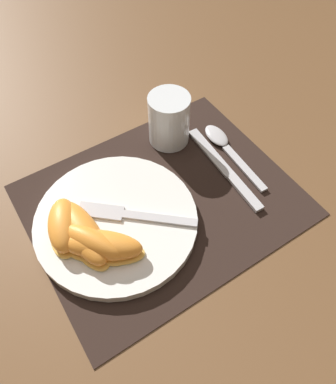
{
  "coord_description": "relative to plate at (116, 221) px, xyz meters",
  "views": [
    {
      "loc": [
        -0.19,
        -0.31,
        0.53
      ],
      "look_at": [
        0.01,
        -0.0,
        0.02
      ],
      "focal_mm": 35.0,
      "sensor_mm": 36.0,
      "label": 1
    }
  ],
  "objects": [
    {
      "name": "citrus_wedge_1",
      "position": [
        -0.06,
        -0.01,
        0.02
      ],
      "size": [
        0.06,
        0.14,
        0.04
      ],
      "color": "#F7C656",
      "rests_on": "plate"
    },
    {
      "name": "citrus_wedge_3",
      "position": [
        -0.04,
        -0.04,
        0.02
      ],
      "size": [
        0.13,
        0.12,
        0.04
      ],
      "color": "#F7C656",
      "rests_on": "plate"
    },
    {
      "name": "ground_plane",
      "position": [
        0.09,
        -0.0,
        -0.01
      ],
      "size": [
        3.0,
        3.0,
        0.0
      ],
      "primitive_type": "plane",
      "color": "brown"
    },
    {
      "name": "plate",
      "position": [
        0.0,
        0.0,
        0.0
      ],
      "size": [
        0.26,
        0.26,
        0.02
      ],
      "color": "white",
      "rests_on": "placemat"
    },
    {
      "name": "knife",
      "position": [
        0.22,
        -0.01,
        -0.01
      ],
      "size": [
        0.03,
        0.21,
        0.01
      ],
      "color": "#BCBCC1",
      "rests_on": "placemat"
    },
    {
      "name": "citrus_wedge_2",
      "position": [
        -0.05,
        -0.03,
        0.03
      ],
      "size": [
        0.09,
        0.12,
        0.04
      ],
      "color": "#F7C656",
      "rests_on": "plate"
    },
    {
      "name": "spoon",
      "position": [
        0.25,
        0.04,
        -0.0
      ],
      "size": [
        0.04,
        0.18,
        0.01
      ],
      "color": "#BCBCC1",
      "rests_on": "placemat"
    },
    {
      "name": "fork",
      "position": [
        0.02,
        -0.01,
        0.01
      ],
      "size": [
        0.16,
        0.14,
        0.0
      ],
      "color": "#BCBCC1",
      "rests_on": "plate"
    },
    {
      "name": "citrus_wedge_0",
      "position": [
        -0.08,
        0.02,
        0.03
      ],
      "size": [
        0.08,
        0.11,
        0.04
      ],
      "color": "#F7C656",
      "rests_on": "plate"
    },
    {
      "name": "juice_glass",
      "position": [
        0.18,
        0.11,
        0.04
      ],
      "size": [
        0.08,
        0.08,
        0.1
      ],
      "color": "silver",
      "rests_on": "placemat"
    },
    {
      "name": "placemat",
      "position": [
        0.09,
        -0.0,
        -0.01
      ],
      "size": [
        0.44,
        0.35,
        0.0
      ],
      "color": "black",
      "rests_on": "ground_plane"
    }
  ]
}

